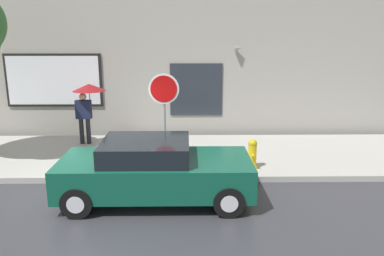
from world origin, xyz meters
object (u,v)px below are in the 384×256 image
(pedestrian_with_umbrella, at_px, (87,96))
(stop_sign, at_px, (164,103))
(fire_hydrant, at_px, (252,154))
(parked_car, at_px, (154,170))

(pedestrian_with_umbrella, distance_m, stop_sign, 3.56)
(fire_hydrant, relative_size, pedestrian_with_umbrella, 0.40)
(parked_car, distance_m, fire_hydrant, 2.92)
(pedestrian_with_umbrella, relative_size, stop_sign, 0.77)
(fire_hydrant, xyz_separation_m, pedestrian_with_umbrella, (-4.81, 2.37, 1.16))
(parked_car, relative_size, pedestrian_with_umbrella, 2.15)
(parked_car, bearing_deg, stop_sign, 84.12)
(parked_car, relative_size, fire_hydrant, 5.31)
(fire_hydrant, height_order, stop_sign, stop_sign)
(parked_car, height_order, fire_hydrant, parked_car)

